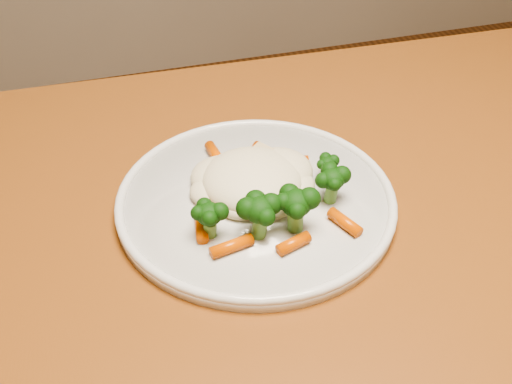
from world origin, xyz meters
TOP-DOWN VIEW (x-y plane):
  - dining_table at (-0.33, -0.31)m, footprint 1.22×0.83m
  - plate at (-0.34, -0.23)m, footprint 0.29×0.29m
  - meal at (-0.34, -0.24)m, footprint 0.18×0.19m

SIDE VIEW (x-z plane):
  - dining_table at x=-0.33m, z-range 0.28..1.03m
  - plate at x=-0.34m, z-range 0.75..0.76m
  - meal at x=-0.34m, z-range 0.76..0.81m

